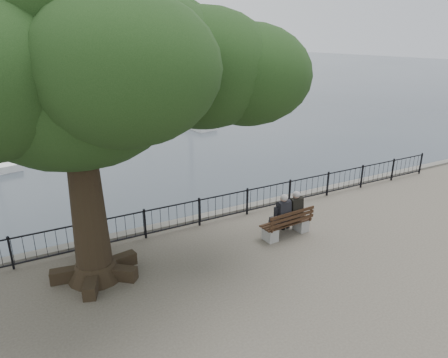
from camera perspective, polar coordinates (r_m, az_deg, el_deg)
harbor at (r=15.50m, az=-0.89°, el=-6.77°), size 260.00×260.00×1.20m
railing at (r=14.65m, az=0.00°, el=-3.83°), size 22.06×0.06×1.00m
bench at (r=13.77m, az=8.98°, el=-6.70°), size 1.91×0.68×0.99m
person_left at (r=13.54m, az=8.02°, el=-5.34°), size 0.48×0.80×1.58m
person_right at (r=13.86m, az=9.72°, el=-4.82°), size 0.48×0.80×1.58m
tree at (r=10.68m, az=-16.71°, el=15.51°), size 10.76×7.51×8.78m
lion_monument at (r=60.07m, az=-20.94°, el=13.44°), size 5.79×5.79×8.60m
sailboat_b at (r=33.90m, az=-18.77°, el=6.64°), size 2.61×6.14×12.41m
sailboat_c at (r=35.46m, az=-4.89°, el=8.09°), size 2.49×6.08×10.92m
sailboat_d at (r=38.30m, az=-5.17°, el=8.94°), size 2.15×5.18×9.67m
sailboat_g at (r=51.58m, az=-11.39°, el=11.41°), size 2.69×4.90×9.25m
sailboat_h at (r=53.00m, az=-25.59°, el=10.19°), size 2.25×5.35×12.36m
far_shore at (r=94.40m, az=-9.12°, el=17.41°), size 30.00×8.60×9.18m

